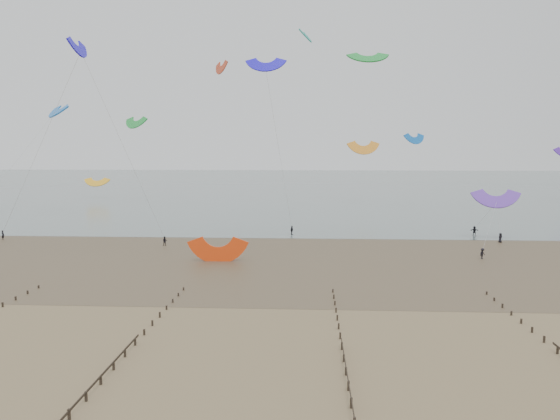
{
  "coord_description": "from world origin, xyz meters",
  "views": [
    {
      "loc": [
        1.14,
        -51.61,
        17.28
      ],
      "look_at": [
        -3.18,
        28.0,
        8.0
      ],
      "focal_mm": 35.0,
      "sensor_mm": 36.0,
      "label": 1
    }
  ],
  "objects": [
    {
      "name": "sea_and_shore",
      "position": [
        -4.08,
        34.4,
        0.01
      ],
      "size": [
        500.0,
        665.0,
        0.03
      ],
      "color": "#475654",
      "rests_on": "ground"
    },
    {
      "name": "groynes",
      "position": [
        4.0,
        -19.05,
        0.47
      ],
      "size": [
        72.16,
        50.16,
        1.0
      ],
      "color": "black",
      "rests_on": "ground"
    },
    {
      "name": "kitesurfer_lead",
      "position": [
        -56.02,
        45.95,
        0.88
      ],
      "size": [
        0.75,
        0.63,
        1.76
      ],
      "primitive_type": "imported",
      "rotation": [
        0.0,
        0.0,
        2.77
      ],
      "color": "black",
      "rests_on": "ground"
    },
    {
      "name": "kites_airborne",
      "position": [
        -12.38,
        92.36,
        19.61
      ],
      "size": [
        228.67,
        103.91,
        43.35
      ],
      "color": "orange",
      "rests_on": "ground"
    },
    {
      "name": "ground",
      "position": [
        0.0,
        0.0,
        0.0
      ],
      "size": [
        500.0,
        500.0,
        0.0
      ],
      "primitive_type": "plane",
      "color": "brown",
      "rests_on": "ground"
    },
    {
      "name": "grounded_kite",
      "position": [
        -12.65,
        28.85,
        0.0
      ],
      "size": [
        7.77,
        6.12,
        4.21
      ],
      "primitive_type": null,
      "rotation": [
        1.54,
        0.0,
        0.02
      ],
      "color": "#FF4210",
      "rests_on": "ground"
    },
    {
      "name": "kitesurfers",
      "position": [
        23.6,
        48.06,
        0.88
      ],
      "size": [
        153.46,
        23.98,
        1.83
      ],
      "color": "black",
      "rests_on": "ground"
    }
  ]
}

